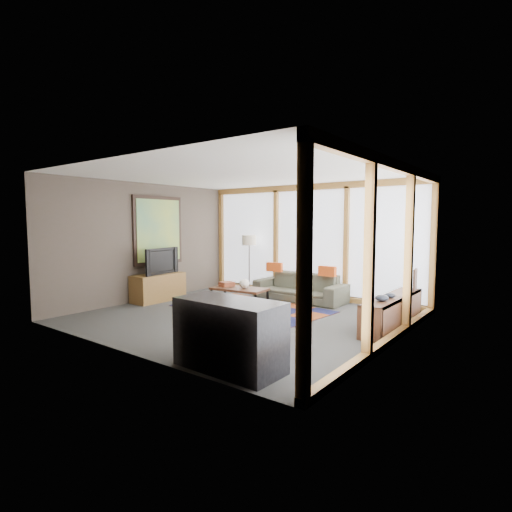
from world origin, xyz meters
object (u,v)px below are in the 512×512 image
Objects in this scene: sofa at (300,287)px; floor_lamp at (249,263)px; bar_counter at (230,335)px; tv_console at (158,287)px; coffee_table at (239,297)px; television at (159,261)px; bookshelf at (393,312)px.

sofa is 1.67m from floor_lamp.
bar_counter reaches higher than sofa.
tv_console is at bearing -112.89° from floor_lamp.
coffee_table is at bearing 19.41° from tv_console.
television is 0.76× the size of bar_counter.
bar_counter is at bearing -107.00° from bookshelf.
television reaches higher than bookshelf.
bar_counter reaches higher than bookshelf.
bar_counter is at bearing -70.07° from sofa.
television is at bearing -169.86° from bookshelf.
floor_lamp is 1.18× the size of tv_console.
coffee_table is at bearing 128.74° from bar_counter.
television is at bearing -142.61° from sofa.
bar_counter is (-0.93, -3.06, 0.16)m from bookshelf.
bookshelf is at bearing -17.30° from floor_lamp.
floor_lamp is 4.20m from bookshelf.
television is at bearing 45.87° from tv_console.
bar_counter is at bearing -52.56° from coffee_table.
sofa is 2.04× the size of television.
television is (-1.78, -0.62, 0.70)m from coffee_table.
coffee_table is (-0.70, -1.26, -0.11)m from sofa.
sofa is at bearing 110.88° from bar_counter.
tv_console is at bearing -142.56° from sofa.
sofa is at bearing -8.36° from floor_lamp.
coffee_table is 0.55× the size of bookshelf.
sofa is at bearing 157.10° from bookshelf.
sofa is 1.55× the size of bar_counter.
floor_lamp is 0.68× the size of bookshelf.
sofa is 3.17m from television.
bookshelf is at bearing -88.44° from television.
sofa is 3.13m from tv_console.
television reaches higher than tv_console.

